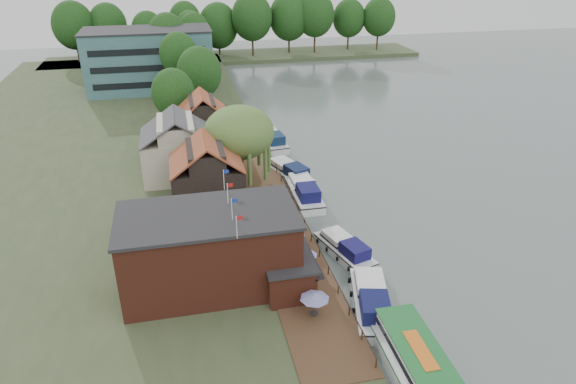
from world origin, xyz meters
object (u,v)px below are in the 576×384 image
umbrella_3 (291,232)px  cottage_a (207,174)px  cottage_b (177,146)px  umbrella_4 (284,213)px  umbrella_2 (294,242)px  willow (240,148)px  cruiser_3 (289,170)px  cruiser_0 (372,298)px  cruiser_1 (345,246)px  swan (396,369)px  hotel_block (150,60)px  umbrella_0 (314,305)px  cruiser_2 (304,190)px  umbrella_1 (306,261)px  cruiser_4 (272,138)px  cottage_c (203,122)px  pub (232,247)px  tour_boat (422,372)px

umbrella_3 → cottage_a: bearing=128.2°
cottage_b → umbrella_4: size_ratio=4.04×
umbrella_2 → umbrella_4: bearing=87.9°
willow → cruiser_3: (6.85, 3.02, -4.96)m
cruiser_0 → cruiser_1: (0.44, 8.69, -0.17)m
swan → hotel_block: bearing=102.5°
umbrella_0 → cruiser_0: umbrella_0 is taller
cruiser_2 → umbrella_1: bearing=-103.1°
cruiser_0 → cruiser_1: bearing=101.5°
willow → cruiser_4: 18.05m
cottage_a → cruiser_0: 24.19m
cruiser_2 → cruiser_4: cruiser_2 is taller
cruiser_2 → cruiser_4: (-0.31, 19.29, -0.04)m
cruiser_4 → hotel_block: bearing=112.3°
cruiser_1 → umbrella_2: bearing=163.2°
cottage_c → umbrella_1: size_ratio=3.58×
cottage_a → cottage_b: same height
cottage_a → umbrella_2: 14.19m
willow → cruiser_0: bearing=-73.0°
cruiser_2 → cruiser_3: bearing=95.1°
cottage_c → umbrella_2: bearing=-78.1°
umbrella_3 → cruiser_3: umbrella_3 is taller
cottage_b → umbrella_3: (10.60, -19.64, -2.96)m
cottage_c → cruiser_1: bearing=-69.2°
cottage_b → cruiser_4: cottage_b is taller
cottage_c → cruiser_2: cottage_c is taller
umbrella_3 → cruiser_2: size_ratio=0.22×
cruiser_3 → umbrella_0: bearing=-117.7°
pub → umbrella_3: 8.82m
hotel_block → willow: size_ratio=2.44×
cruiser_0 → cruiser_3: bearing=106.3°
umbrella_2 → cruiser_2: bearing=71.7°
cruiser_4 → swan: size_ratio=23.65×
hotel_block → umbrella_0: bearing=-79.9°
umbrella_0 → swan: size_ratio=5.55×
cruiser_4 → swan: 48.52m
cottage_c → cruiser_0: 41.24m
cruiser_1 → cruiser_0: bearing=-108.8°
cottage_a → cottage_c: same height
cottage_b → umbrella_3: bearing=-61.6°
cruiser_0 → cottage_c: bearing=120.3°
cottage_c → tour_boat: bearing=-76.5°
pub → willow: 20.36m
hotel_block → cruiser_0: bearing=-75.9°
umbrella_1 → umbrella_3: 5.52m
pub → cottage_b: (-4.00, 25.00, 0.60)m
umbrella_4 → cruiser_3: 14.16m
umbrella_3 → umbrella_4: same height
cottage_b → cruiser_3: bearing=-7.8°
umbrella_0 → umbrella_1: bearing=81.4°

